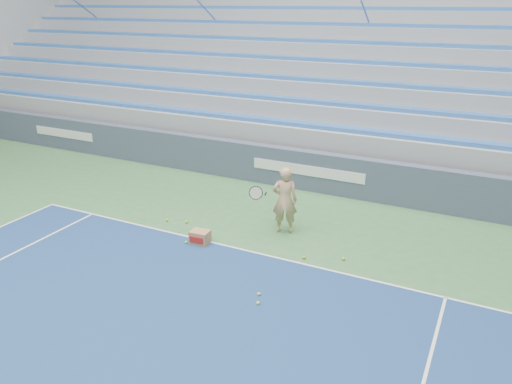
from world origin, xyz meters
TOP-DOWN VIEW (x-y plane):
  - sponsor_barrier at (0.00, 15.88)m, footprint 30.00×0.32m
  - bleachers at (0.00, 21.60)m, footprint 31.00×9.15m
  - tennis_player at (0.47, 13.10)m, footprint 0.93×0.89m
  - ball_box at (-0.90, 11.74)m, footprint 0.42×0.34m
  - tennis_ball_0 at (-2.24, 12.37)m, footprint 0.07×0.07m
  - tennis_ball_1 at (-1.17, 11.60)m, footprint 0.07×0.07m
  - tennis_ball_2 at (2.09, 12.41)m, footprint 0.07×0.07m
  - tennis_ball_3 at (1.35, 12.11)m, footprint 0.07×0.07m
  - tennis_ball_4 at (-1.76, 12.49)m, footprint 0.07×0.07m
  - tennis_ball_5 at (1.25, 10.22)m, footprint 0.07×0.07m
  - tennis_ball_6 at (1.13, 10.48)m, footprint 0.07×0.07m

SIDE VIEW (x-z plane):
  - tennis_ball_0 at x=-2.24m, z-range 0.00..0.07m
  - tennis_ball_1 at x=-1.17m, z-range 0.00..0.07m
  - tennis_ball_2 at x=2.09m, z-range 0.00..0.07m
  - tennis_ball_3 at x=1.35m, z-range 0.00..0.07m
  - tennis_ball_4 at x=-1.76m, z-range 0.00..0.07m
  - tennis_ball_5 at x=1.25m, z-range 0.00..0.07m
  - tennis_ball_6 at x=1.13m, z-range 0.00..0.07m
  - ball_box at x=-0.90m, z-range 0.00..0.30m
  - sponsor_barrier at x=0.00m, z-range 0.00..1.10m
  - tennis_player at x=0.47m, z-range 0.00..1.54m
  - bleachers at x=0.00m, z-range -1.29..6.01m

